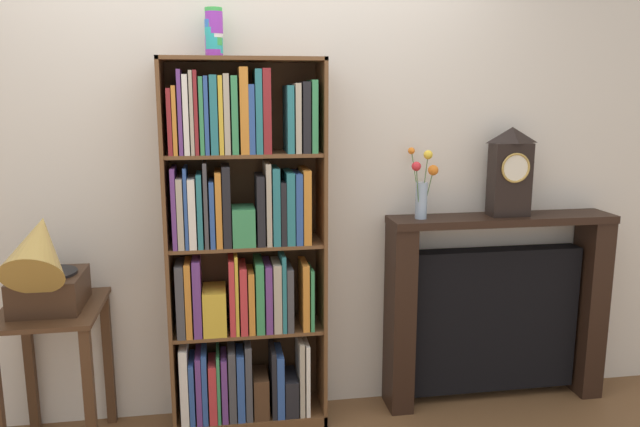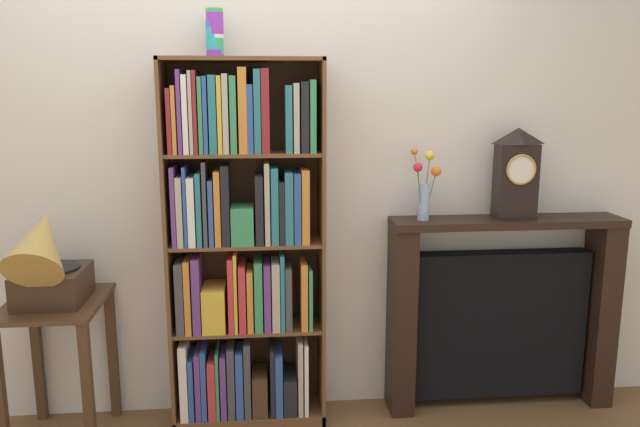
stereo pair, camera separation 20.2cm
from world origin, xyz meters
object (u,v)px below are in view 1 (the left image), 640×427
at_px(cup_stack, 214,33).
at_px(flower_vase, 423,187).
at_px(side_table_left, 55,347).
at_px(mantel_clock, 510,172).
at_px(bookshelf, 243,257).
at_px(fireplace_mantel, 495,310).
at_px(gramophone, 43,266).

bearing_deg(cup_stack, flower_vase, -1.08).
relative_size(cup_stack, side_table_left, 0.31).
bearing_deg(mantel_clock, flower_vase, -179.73).
xyz_separation_m(bookshelf, side_table_left, (-0.88, -0.12, -0.36)).
height_order(cup_stack, mantel_clock, cup_stack).
bearing_deg(mantel_clock, fireplace_mantel, 141.34).
height_order(side_table_left, fireplace_mantel, fireplace_mantel).
bearing_deg(fireplace_mantel, mantel_clock, -38.66).
bearing_deg(bookshelf, fireplace_mantel, 2.17).
bearing_deg(flower_vase, cup_stack, 178.92).
height_order(bookshelf, mantel_clock, bookshelf).
height_order(fireplace_mantel, flower_vase, flower_vase).
relative_size(bookshelf, gramophone, 3.56).
xyz_separation_m(gramophone, fireplace_mantel, (2.25, 0.24, -0.43)).
bearing_deg(cup_stack, side_table_left, -167.88).
xyz_separation_m(bookshelf, fireplace_mantel, (1.37, 0.05, -0.37)).
bearing_deg(flower_vase, bookshelf, -178.33).
height_order(side_table_left, gramophone, gramophone).
distance_m(bookshelf, flower_vase, 0.98).
height_order(bookshelf, side_table_left, bookshelf).
bearing_deg(gramophone, side_table_left, 90.00).
xyz_separation_m(bookshelf, cup_stack, (-0.11, 0.05, 1.07)).
xyz_separation_m(bookshelf, flower_vase, (0.92, 0.03, 0.32)).
bearing_deg(gramophone, cup_stack, 16.94).
xyz_separation_m(side_table_left, gramophone, (0.00, -0.07, 0.41)).
bearing_deg(side_table_left, fireplace_mantel, 4.37).
bearing_deg(fireplace_mantel, flower_vase, -176.78).
distance_m(cup_stack, fireplace_mantel, 2.06).
distance_m(side_table_left, gramophone, 0.42).
distance_m(fireplace_mantel, flower_vase, 0.83).
bearing_deg(side_table_left, cup_stack, 12.12).
distance_m(bookshelf, gramophone, 0.90).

